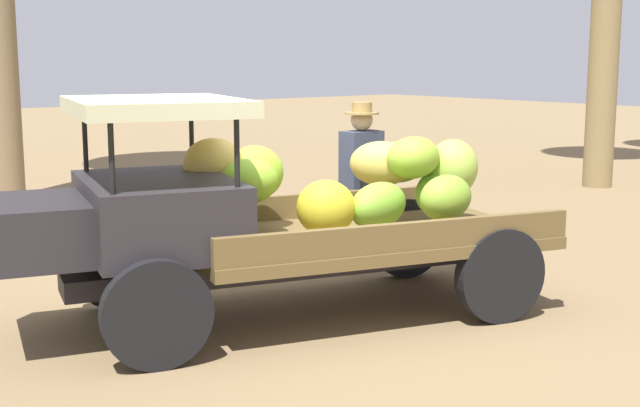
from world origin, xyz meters
TOP-DOWN VIEW (x-y plane):
  - ground_plane at (0.00, 0.00)m, footprint 60.00×60.00m
  - truck at (0.24, 0.09)m, footprint 4.66×2.73m
  - farmer at (-1.50, -0.68)m, footprint 0.53×0.46m

SIDE VIEW (x-z plane):
  - ground_plane at x=0.00m, z-range 0.00..0.00m
  - truck at x=0.24m, z-range -0.02..1.81m
  - farmer at x=-1.50m, z-range 0.12..1.81m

